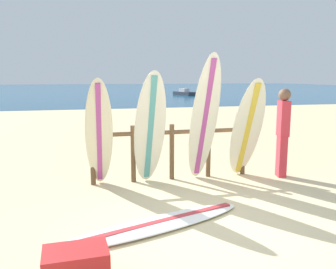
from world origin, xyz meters
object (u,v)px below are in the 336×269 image
(surfboard_leaning_left, at_px, (150,129))
(small_boat_offshore, at_px, (184,93))
(surfboard_leaning_center_left, at_px, (204,120))
(beachgoer_standing, at_px, (283,129))
(surfboard_leaning_far_left, at_px, (99,134))
(surfboard_rack, at_px, (172,146))
(surfboard_leaning_center, at_px, (247,129))
(cooler_box, at_px, (76,267))
(surfboard_lying_on_sand, at_px, (154,225))

(surfboard_leaning_left, distance_m, small_boat_offshore, 32.99)
(surfboard_leaning_left, distance_m, surfboard_leaning_center_left, 0.99)
(surfboard_leaning_center_left, bearing_deg, beachgoer_standing, 2.15)
(surfboard_leaning_far_left, bearing_deg, small_boat_offshore, 70.85)
(surfboard_rack, bearing_deg, surfboard_leaning_center, -15.46)
(surfboard_leaning_far_left, relative_size, surfboard_leaning_center, 1.00)
(surfboard_rack, bearing_deg, small_boat_offshore, 72.96)
(surfboard_leaning_left, height_order, cooler_box, surfboard_leaning_left)
(surfboard_rack, bearing_deg, surfboard_leaning_center_left, -39.55)
(surfboard_leaning_center_left, bearing_deg, surfboard_rack, 140.45)
(surfboard_leaning_far_left, distance_m, surfboard_leaning_center, 2.73)
(surfboard_leaning_center, height_order, beachgoer_standing, surfboard_leaning_center)
(surfboard_leaning_center_left, height_order, surfboard_leaning_center, surfboard_leaning_center_left)
(surfboard_leaning_left, bearing_deg, surfboard_leaning_center_left, -7.04)
(surfboard_leaning_center_left, xyz_separation_m, small_boat_offshore, (9.05, 31.54, -0.93))
(surfboard_leaning_center_left, xyz_separation_m, surfboard_lying_on_sand, (-1.29, -1.70, -1.15))
(surfboard_leaning_left, height_order, surfboard_leaning_center, surfboard_leaning_left)
(surfboard_leaning_left, bearing_deg, cooler_box, -113.90)
(surfboard_leaning_left, distance_m, surfboard_leaning_center, 1.84)
(surfboard_lying_on_sand, distance_m, small_boat_offshore, 34.81)
(surfboard_leaning_far_left, xyz_separation_m, surfboard_leaning_center, (2.73, -0.08, -0.00))
(cooler_box, bearing_deg, surfboard_lying_on_sand, 45.47)
(surfboard_rack, bearing_deg, beachgoer_standing, -9.20)
(beachgoer_standing, bearing_deg, surfboard_rack, 170.80)
(surfboard_rack, xyz_separation_m, small_boat_offshore, (9.54, 31.13, -0.40))
(surfboard_leaning_center_left, relative_size, beachgoer_standing, 1.37)
(surfboard_rack, distance_m, surfboard_leaning_center, 1.45)
(surfboard_leaning_far_left, xyz_separation_m, small_boat_offshore, (10.91, 31.43, -0.72))
(surfboard_leaning_far_left, height_order, surfboard_lying_on_sand, surfboard_leaning_far_left)
(surfboard_lying_on_sand, height_order, cooler_box, cooler_box)
(surfboard_leaning_far_left, height_order, surfboard_leaning_center_left, surfboard_leaning_center_left)
(surfboard_rack, height_order, beachgoer_standing, beachgoer_standing)
(surfboard_leaning_left, xyz_separation_m, cooler_box, (-1.29, -2.90, -0.85))
(beachgoer_standing, bearing_deg, surfboard_lying_on_sand, -149.01)
(surfboard_rack, xyz_separation_m, surfboard_leaning_far_left, (-1.37, -0.30, 0.32))
(surfboard_rack, height_order, surfboard_leaning_far_left, surfboard_leaning_far_left)
(surfboard_leaning_center_left, relative_size, small_boat_offshore, 0.78)
(surfboard_rack, distance_m, beachgoer_standing, 2.19)
(surfboard_leaning_center, bearing_deg, beachgoer_standing, 2.20)
(surfboard_rack, xyz_separation_m, cooler_box, (-1.76, -3.19, -0.47))
(small_boat_offshore, bearing_deg, beachgoer_standing, -103.23)
(surfboard_leaning_left, relative_size, cooler_box, 3.45)
(surfboard_leaning_left, height_order, small_boat_offshore, surfboard_leaning_left)
(surfboard_leaning_center, distance_m, surfboard_lying_on_sand, 2.92)
(surfboard_leaning_left, distance_m, beachgoer_standing, 2.62)
(small_boat_offshore, relative_size, cooler_box, 5.07)
(surfboard_rack, xyz_separation_m, surfboard_lying_on_sand, (-0.79, -2.11, -0.62))
(beachgoer_standing, relative_size, small_boat_offshore, 0.57)
(surfboard_lying_on_sand, bearing_deg, surfboard_leaning_far_left, 107.75)
(small_boat_offshore, bearing_deg, surfboard_rack, -107.04)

